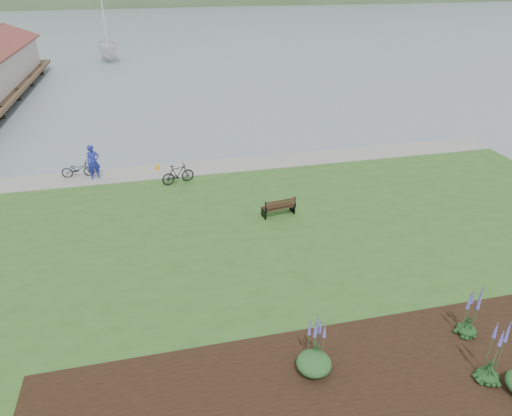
{
  "coord_description": "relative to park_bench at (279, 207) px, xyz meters",
  "views": [
    {
      "loc": [
        -4.56,
        -18.36,
        10.99
      ],
      "look_at": [
        -0.38,
        -0.49,
        1.3
      ],
      "focal_mm": 32.0,
      "sensor_mm": 36.0,
      "label": 1
    }
  ],
  "objects": [
    {
      "name": "ground",
      "position": [
        -0.9,
        -0.16,
        -0.88
      ],
      "size": [
        600.0,
        600.0,
        0.0
      ],
      "primitive_type": "plane",
      "color": "slate",
      "rests_on": "ground"
    },
    {
      "name": "lawn",
      "position": [
        -0.9,
        -2.16,
        -0.68
      ],
      "size": [
        34.0,
        20.0,
        0.4
      ],
      "primitive_type": "cube",
      "color": "#2A551E",
      "rests_on": "ground"
    },
    {
      "name": "shoreline_path",
      "position": [
        -0.9,
        6.74,
        -0.46
      ],
      "size": [
        34.0,
        2.2,
        0.03
      ],
      "primitive_type": "cube",
      "color": "gray",
      "rests_on": "lawn"
    },
    {
      "name": "garden_bed",
      "position": [
        2.1,
        -9.96,
        -0.46
      ],
      "size": [
        24.0,
        4.4,
        0.04
      ],
      "primitive_type": "cube",
      "color": "black",
      "rests_on": "lawn"
    },
    {
      "name": "far_hillside",
      "position": [
        19.1,
        169.84,
        -0.88
      ],
      "size": [
        580.0,
        80.0,
        38.0
      ],
      "primitive_type": null,
      "color": "#375530",
      "rests_on": "ground"
    },
    {
      "name": "park_bench",
      "position": [
        0.0,
        0.0,
        0.0
      ],
      "size": [
        1.63,
        0.86,
        0.96
      ],
      "rotation": [
        0.0,
        0.0,
        0.15
      ],
      "color": "black",
      "rests_on": "lawn"
    },
    {
      "name": "person",
      "position": [
        -8.92,
        6.56,
        0.69
      ],
      "size": [
        1.0,
        0.84,
        2.33
      ],
      "primitive_type": "imported",
      "rotation": [
        0.0,
        0.0,
        0.34
      ],
      "color": "navy",
      "rests_on": "lawn"
    },
    {
      "name": "bicycle_a",
      "position": [
        -9.88,
        7.04,
        -0.01
      ],
      "size": [
        0.64,
        1.8,
        0.94
      ],
      "primitive_type": "imported",
      "rotation": [
        0.0,
        0.0,
        1.56
      ],
      "color": "black",
      "rests_on": "lawn"
    },
    {
      "name": "bicycle_b",
      "position": [
        -4.41,
        4.87,
        0.07
      ],
      "size": [
        0.99,
        1.9,
        1.1
      ],
      "primitive_type": "imported",
      "rotation": [
        0.0,
        0.0,
        1.84
      ],
      "color": "black",
      "rests_on": "lawn"
    },
    {
      "name": "sailboat",
      "position": [
        -10.11,
        46.9,
        -0.88
      ],
      "size": [
        12.31,
        12.48,
        28.9
      ],
      "primitive_type": "imported",
      "rotation": [
        0.0,
        0.0,
        0.13
      ],
      "color": "silver",
      "rests_on": "ground"
    },
    {
      "name": "pannier",
      "position": [
        -5.48,
        7.04,
        -0.32
      ],
      "size": [
        0.24,
        0.33,
        0.32
      ],
      "primitive_type": "cube",
      "rotation": [
        0.0,
        0.0,
        -0.16
      ],
      "color": "gold",
      "rests_on": "lawn"
    },
    {
      "name": "echium_0",
      "position": [
        3.17,
        -10.92,
        0.47
      ],
      "size": [
        0.62,
        0.62,
        2.36
      ],
      "color": "#143817",
      "rests_on": "garden_bed"
    },
    {
      "name": "echium_1",
      "position": [
        3.74,
        -9.14,
        0.4
      ],
      "size": [
        0.62,
        0.62,
        2.09
      ],
      "color": "#143817",
      "rests_on": "garden_bed"
    },
    {
      "name": "echium_4",
      "position": [
        -1.45,
        -9.13,
        0.38
      ],
      "size": [
        0.62,
        0.62,
        1.93
      ],
      "color": "#143817",
      "rests_on": "garden_bed"
    },
    {
      "name": "shrub_0",
      "position": [
        -1.6,
        -9.46,
        -0.18
      ],
      "size": [
        1.05,
        1.05,
        0.52
      ],
      "primitive_type": "ellipsoid",
      "color": "#1E4C21",
      "rests_on": "garden_bed"
    }
  ]
}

